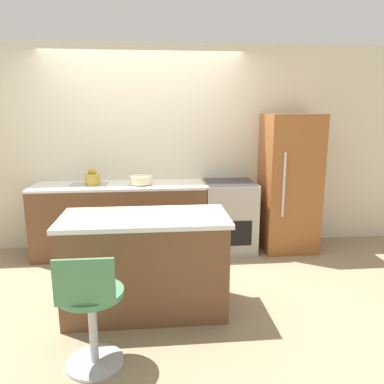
# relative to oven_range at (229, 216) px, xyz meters

# --- Properties ---
(ground_plane) EXTENTS (14.00, 14.00, 0.00)m
(ground_plane) POSITION_rel_oven_range_xyz_m (-1.07, -0.31, -0.45)
(ground_plane) COLOR #998466
(wall_back) EXTENTS (8.00, 0.06, 2.60)m
(wall_back) POSITION_rel_oven_range_xyz_m (-1.07, 0.33, 0.85)
(wall_back) COLOR beige
(wall_back) RESTS_ON ground_plane
(back_counter) EXTENTS (2.10, 0.59, 0.90)m
(back_counter) POSITION_rel_oven_range_xyz_m (-1.38, 0.00, -0.00)
(back_counter) COLOR brown
(back_counter) RESTS_ON ground_plane
(kitchen_island) EXTENTS (1.45, 0.68, 0.89)m
(kitchen_island) POSITION_rel_oven_range_xyz_m (-1.03, -1.43, -0.00)
(kitchen_island) COLOR brown
(kitchen_island) RESTS_ON ground_plane
(oven_range) EXTENTS (0.64, 0.60, 0.90)m
(oven_range) POSITION_rel_oven_range_xyz_m (0.00, 0.00, 0.00)
(oven_range) COLOR #B7B2A8
(oven_range) RESTS_ON ground_plane
(refrigerator) EXTENTS (0.66, 0.65, 1.74)m
(refrigerator) POSITION_rel_oven_range_xyz_m (0.76, -0.02, 0.42)
(refrigerator) COLOR #995628
(refrigerator) RESTS_ON ground_plane
(stool_chair) EXTENTS (0.45, 0.45, 0.88)m
(stool_chair) POSITION_rel_oven_range_xyz_m (-1.39, -2.18, -0.02)
(stool_chair) COLOR #B7B7BC
(stool_chair) RESTS_ON ground_plane
(kettle) EXTENTS (0.18, 0.18, 0.22)m
(kettle) POSITION_rel_oven_range_xyz_m (-1.69, -0.03, 0.53)
(kettle) COLOR #B29333
(kettle) RESTS_ON back_counter
(mixing_bowl) EXTENTS (0.28, 0.28, 0.10)m
(mixing_bowl) POSITION_rel_oven_range_xyz_m (-1.11, -0.03, 0.50)
(mixing_bowl) COLOR beige
(mixing_bowl) RESTS_ON back_counter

